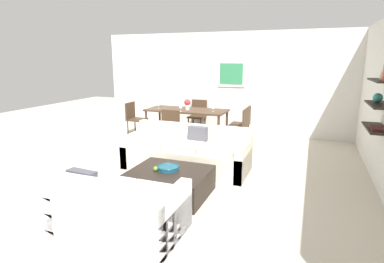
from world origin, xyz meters
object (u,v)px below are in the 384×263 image
at_px(wine_glass_foot, 181,106).
at_px(dining_table, 187,112).
at_px(apple_on_coffee_table, 156,169).
at_px(centerpiece_vase, 187,104).
at_px(dining_chair_right_far, 244,121).
at_px(dining_chair_left_near, 134,117).
at_px(wine_glass_right_near, 213,107).
at_px(dining_chair_foot, 173,125).
at_px(loveseat_white, 118,210).
at_px(sofa_beige, 187,153).
at_px(wine_glass_left_near, 158,104).
at_px(dining_chair_head, 198,114).
at_px(decorative_bowl, 168,168).
at_px(dining_chair_right_near, 240,125).
at_px(coffee_table, 170,182).

bearing_deg(wine_glass_foot, dining_table, 90.00).
bearing_deg(apple_on_coffee_table, centerpiece_vase, 104.00).
relative_size(dining_chair_right_far, centerpiece_vase, 3.25).
distance_m(dining_chair_left_near, wine_glass_right_near, 2.19).
bearing_deg(dining_chair_foot, apple_on_coffee_table, -70.91).
bearing_deg(loveseat_white, dining_table, 102.01).
bearing_deg(sofa_beige, dining_chair_right_far, 76.22).
bearing_deg(centerpiece_vase, wine_glass_left_near, -175.97).
distance_m(apple_on_coffee_table, dining_chair_head, 4.29).
relative_size(decorative_bowl, dining_chair_foot, 0.37).
height_order(dining_table, dining_chair_foot, dining_chair_foot).
distance_m(dining_table, dining_chair_right_far, 1.45).
bearing_deg(loveseat_white, dining_chair_foot, 104.72).
distance_m(dining_chair_foot, wine_glass_left_near, 1.10).
distance_m(dining_chair_left_near, dining_chair_right_far, 2.88).
bearing_deg(sofa_beige, wine_glass_right_near, 93.60).
bearing_deg(apple_on_coffee_table, dining_chair_head, 101.68).
bearing_deg(dining_chair_left_near, sofa_beige, -39.76).
bearing_deg(dining_table, dining_chair_left_near, -172.10).
bearing_deg(dining_chair_foot, dining_chair_right_far, 36.21).
bearing_deg(dining_table, dining_chair_head, 90.00).
xyz_separation_m(dining_chair_foot, wine_glass_foot, (-0.00, 0.47, 0.38)).
bearing_deg(dining_chair_right_near, loveseat_white, -96.45).
xyz_separation_m(dining_table, dining_chair_left_near, (-1.43, -0.20, -0.18)).
relative_size(coffee_table, dining_chair_right_far, 1.31).
relative_size(sofa_beige, dining_chair_left_near, 2.60).
relative_size(dining_chair_left_near, dining_chair_right_far, 1.00).
distance_m(wine_glass_foot, centerpiece_vase, 0.33).
xyz_separation_m(apple_on_coffee_table, dining_chair_right_far, (0.56, 3.55, 0.09)).
distance_m(sofa_beige, wine_glass_foot, 2.02).
bearing_deg(coffee_table, dining_table, 107.87).
distance_m(sofa_beige, decorative_bowl, 1.16).
xyz_separation_m(decorative_bowl, dining_chair_head, (-1.03, 4.09, 0.09)).
xyz_separation_m(wine_glass_left_near, wine_glass_right_near, (1.47, 0.00, -0.00)).
distance_m(loveseat_white, apple_on_coffee_table, 1.10).
xyz_separation_m(apple_on_coffee_table, wine_glass_right_near, (-0.13, 3.25, 0.44)).
relative_size(apple_on_coffee_table, wine_glass_foot, 0.38).
bearing_deg(dining_chair_right_far, coffee_table, -96.19).
distance_m(apple_on_coffee_table, dining_chair_right_far, 3.60).
xyz_separation_m(decorative_bowl, dining_chair_left_near, (-2.45, 3.05, 0.09)).
distance_m(coffee_table, dining_table, 3.46).
height_order(dining_chair_left_near, dining_chair_head, same).
bearing_deg(wine_glass_foot, wine_glass_left_near, 159.82).
height_order(dining_table, centerpiece_vase, centerpiece_vase).
xyz_separation_m(coffee_table, dining_chair_right_near, (0.38, 3.06, 0.31)).
bearing_deg(wine_glass_right_near, sofa_beige, -86.40).
distance_m(coffee_table, dining_chair_head, 4.25).
bearing_deg(centerpiece_vase, loveseat_white, -78.42).
distance_m(wine_glass_left_near, centerpiece_vase, 0.79).
distance_m(sofa_beige, coffee_table, 1.18).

